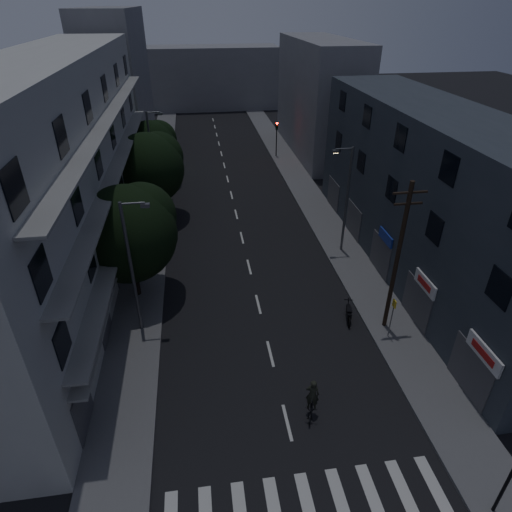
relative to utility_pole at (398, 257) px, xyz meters
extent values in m
plane|color=black|center=(-7.07, 17.23, -4.87)|extent=(160.00, 160.00, 0.00)
cube|color=#565659|center=(-14.57, 17.23, -4.79)|extent=(3.00, 90.00, 0.15)
cube|color=#565659|center=(0.43, 17.23, -4.79)|extent=(3.00, 90.00, 0.15)
cube|color=beige|center=(-7.07, -9.77, -4.86)|extent=(0.50, 3.00, 0.01)
cube|color=beige|center=(-5.77, -9.77, -4.86)|extent=(0.50, 3.00, 0.01)
cube|color=beige|center=(-4.47, -9.77, -4.86)|extent=(0.50, 3.00, 0.01)
cube|color=beige|center=(-3.17, -9.77, -4.86)|extent=(0.50, 3.00, 0.01)
cube|color=beige|center=(-1.87, -9.77, -4.86)|extent=(0.50, 3.00, 0.01)
cube|color=beige|center=(-7.07, -5.77, -4.86)|extent=(0.15, 2.00, 0.01)
cube|color=beige|center=(-7.07, -1.27, -4.86)|extent=(0.15, 2.00, 0.01)
cube|color=beige|center=(-7.07, 3.23, -4.86)|extent=(0.15, 2.00, 0.01)
cube|color=beige|center=(-7.07, 7.73, -4.86)|extent=(0.15, 2.00, 0.01)
cube|color=beige|center=(-7.07, 12.23, -4.86)|extent=(0.15, 2.00, 0.01)
cube|color=beige|center=(-7.07, 16.73, -4.86)|extent=(0.15, 2.00, 0.01)
cube|color=beige|center=(-7.07, 21.23, -4.86)|extent=(0.15, 2.00, 0.01)
cube|color=beige|center=(-7.07, 25.73, -4.86)|extent=(0.15, 2.00, 0.01)
cube|color=beige|center=(-7.07, 30.23, -4.86)|extent=(0.15, 2.00, 0.01)
cube|color=beige|center=(-7.07, 34.73, -4.86)|extent=(0.15, 2.00, 0.01)
cube|color=beige|center=(-7.07, 39.23, -4.86)|extent=(0.15, 2.00, 0.01)
cube|color=beige|center=(-7.07, 43.73, -4.86)|extent=(0.15, 2.00, 0.01)
cube|color=beige|center=(-7.07, 48.23, -4.86)|extent=(0.15, 2.00, 0.01)
cube|color=beige|center=(-7.07, 52.73, -4.86)|extent=(0.15, 2.00, 0.01)
cube|color=#ACADA7|center=(-19.07, 10.23, 2.13)|extent=(6.00, 36.00, 14.00)
cube|color=black|center=(-16.05, -4.77, -2.87)|extent=(0.06, 1.60, 1.60)
cube|color=black|center=(-16.05, 1.23, -2.87)|extent=(0.06, 1.60, 1.60)
cube|color=black|center=(-16.05, 7.23, -2.87)|extent=(0.06, 1.60, 1.60)
cube|color=black|center=(-16.05, 13.23, -2.87)|extent=(0.06, 1.60, 1.60)
cube|color=black|center=(-16.05, 19.23, -2.87)|extent=(0.06, 1.60, 1.60)
cube|color=black|center=(-16.05, 25.23, -2.87)|extent=(0.06, 1.60, 1.60)
cube|color=black|center=(-16.05, -4.77, 0.33)|extent=(0.06, 1.60, 1.60)
cube|color=black|center=(-16.05, 1.23, 0.33)|extent=(0.06, 1.60, 1.60)
cube|color=black|center=(-16.05, 7.23, 0.33)|extent=(0.06, 1.60, 1.60)
cube|color=black|center=(-16.05, 13.23, 0.33)|extent=(0.06, 1.60, 1.60)
cube|color=black|center=(-16.05, 19.23, 0.33)|extent=(0.06, 1.60, 1.60)
cube|color=black|center=(-16.05, 25.23, 0.33)|extent=(0.06, 1.60, 1.60)
cube|color=black|center=(-16.05, -4.77, 3.53)|extent=(0.06, 1.60, 1.60)
cube|color=black|center=(-16.05, 1.23, 3.53)|extent=(0.06, 1.60, 1.60)
cube|color=black|center=(-16.05, 7.23, 3.53)|extent=(0.06, 1.60, 1.60)
cube|color=black|center=(-16.05, 13.23, 3.53)|extent=(0.06, 1.60, 1.60)
cube|color=black|center=(-16.05, 19.23, 3.53)|extent=(0.06, 1.60, 1.60)
cube|color=black|center=(-16.05, 25.23, 3.53)|extent=(0.06, 1.60, 1.60)
cube|color=black|center=(-16.05, -4.77, 6.73)|extent=(0.06, 1.60, 1.60)
cube|color=black|center=(-16.05, 1.23, 6.73)|extent=(0.06, 1.60, 1.60)
cube|color=black|center=(-16.05, 7.23, 6.73)|extent=(0.06, 1.60, 1.60)
cube|color=black|center=(-16.05, 13.23, 6.73)|extent=(0.06, 1.60, 1.60)
cube|color=black|center=(-16.05, 19.23, 6.73)|extent=(0.06, 1.60, 1.60)
cube|color=black|center=(-16.05, 25.23, 6.73)|extent=(0.06, 1.60, 1.60)
cube|color=gray|center=(-15.57, 10.23, -0.87)|extent=(1.00, 32.40, 0.12)
cube|color=gray|center=(-15.57, 10.23, 2.33)|extent=(1.00, 32.40, 0.12)
cube|color=gray|center=(-15.57, 10.23, 5.53)|extent=(1.00, 32.40, 0.12)
cube|color=gray|center=(-15.67, 10.23, -1.77)|extent=(0.80, 32.40, 0.12)
cube|color=#424247|center=(-16.04, -4.77, -3.47)|extent=(0.06, 2.40, 2.40)
cube|color=#424247|center=(-16.04, 1.23, -3.47)|extent=(0.06, 2.40, 2.40)
cube|color=#424247|center=(-16.04, 7.23, -3.47)|extent=(0.06, 2.40, 2.40)
cube|color=#424247|center=(-16.04, 13.23, -3.47)|extent=(0.06, 2.40, 2.40)
cube|color=#424247|center=(-16.04, 19.23, -3.47)|extent=(0.06, 2.40, 2.40)
cube|color=#424247|center=(-16.04, 25.23, -3.47)|extent=(0.06, 2.40, 2.40)
cube|color=#2C333B|center=(4.93, 6.23, 0.63)|extent=(6.00, 28.00, 11.00)
cube|color=black|center=(1.91, -5.27, 1.43)|extent=(0.06, 1.40, 1.50)
cube|color=black|center=(1.91, 0.23, 1.43)|extent=(0.06, 1.40, 1.50)
cube|color=black|center=(1.91, 5.73, 1.43)|extent=(0.06, 1.40, 1.50)
cube|color=black|center=(1.91, 11.23, 1.43)|extent=(0.06, 1.40, 1.50)
cube|color=black|center=(1.91, 16.73, 1.43)|extent=(0.06, 1.40, 1.50)
cube|color=black|center=(1.91, 0.23, 4.73)|extent=(0.06, 1.40, 1.50)
cube|color=black|center=(1.91, 5.73, 4.73)|extent=(0.06, 1.40, 1.50)
cube|color=black|center=(1.91, 11.23, 4.73)|extent=(0.06, 1.40, 1.50)
cube|color=black|center=(1.91, 16.73, 4.73)|extent=(0.06, 1.40, 1.50)
cube|color=#424247|center=(1.90, -5.27, -3.47)|extent=(0.06, 3.00, 2.60)
cube|color=#424247|center=(1.90, 0.23, -3.47)|extent=(0.06, 3.00, 2.60)
cube|color=#424247|center=(1.90, 5.73, -3.47)|extent=(0.06, 3.00, 2.60)
cube|color=#424247|center=(1.90, 11.23, -3.47)|extent=(0.06, 3.00, 2.60)
cube|color=#424247|center=(1.90, 16.73, -3.47)|extent=(0.06, 3.00, 2.60)
cube|color=silver|center=(1.83, -5.77, -1.77)|extent=(0.12, 2.40, 0.80)
cube|color=#B21414|center=(1.75, -5.77, -1.77)|extent=(0.02, 1.60, 0.36)
cube|color=silver|center=(1.83, -0.27, -1.77)|extent=(0.12, 2.20, 0.80)
cube|color=#B21414|center=(1.75, -0.27, -1.77)|extent=(0.02, 1.40, 0.36)
cube|color=navy|center=(1.83, 5.23, -1.77)|extent=(0.12, 2.00, 0.70)
cube|color=slate|center=(-19.07, 40.23, 3.13)|extent=(6.00, 20.00, 16.00)
cube|color=slate|center=(4.93, 34.23, 1.63)|extent=(6.00, 20.00, 13.00)
cube|color=slate|center=(-7.07, 62.23, 0.13)|extent=(24.00, 8.00, 10.00)
cylinder|color=black|center=(-14.76, 5.34, -2.71)|extent=(0.44, 0.44, 4.01)
sphere|color=black|center=(-14.76, 5.34, -0.31)|extent=(6.01, 6.01, 6.01)
sphere|color=black|center=(-13.86, 6.09, 0.44)|extent=(4.21, 4.21, 4.21)
sphere|color=black|center=(-15.51, 4.74, 0.14)|extent=(3.91, 3.91, 3.91)
cylinder|color=black|center=(-14.35, 17.01, -2.72)|extent=(0.44, 0.44, 3.99)
sphere|color=black|center=(-14.35, 17.01, -0.33)|extent=(6.01, 6.01, 6.01)
sphere|color=black|center=(-13.45, 17.77, 0.42)|extent=(4.21, 4.21, 4.21)
sphere|color=black|center=(-15.10, 16.41, 0.12)|extent=(3.91, 3.91, 3.91)
cylinder|color=black|center=(-14.70, 25.08, -2.96)|extent=(0.44, 0.44, 3.51)
sphere|color=black|center=(-14.70, 25.08, -0.86)|extent=(5.23, 5.23, 5.23)
sphere|color=black|center=(-13.92, 25.74, -0.21)|extent=(3.66, 3.66, 3.66)
sphere|color=black|center=(-15.36, 24.56, -0.47)|extent=(3.40, 3.40, 3.40)
cylinder|color=black|center=(-0.21, -10.82, -3.12)|extent=(0.12, 0.12, 3.20)
cylinder|color=black|center=(-0.46, 32.46, -3.12)|extent=(0.12, 0.12, 3.20)
cube|color=black|center=(-0.46, 32.46, -1.07)|extent=(0.28, 0.22, 0.90)
sphere|color=#FF0C05|center=(-0.46, 32.31, -0.74)|extent=(0.22, 0.22, 0.22)
sphere|color=#3F330C|center=(-0.46, 32.31, -1.04)|extent=(0.22, 0.22, 0.22)
sphere|color=black|center=(-0.46, 32.31, -1.34)|extent=(0.22, 0.22, 0.22)
cylinder|color=black|center=(-13.71, 30.86, -3.12)|extent=(0.12, 0.12, 3.20)
cube|color=black|center=(-13.71, 30.86, -1.07)|extent=(0.28, 0.22, 0.90)
sphere|color=black|center=(-13.71, 30.71, -0.74)|extent=(0.22, 0.22, 0.22)
sphere|color=#3F330C|center=(-13.71, 30.71, -1.04)|extent=(0.22, 0.22, 0.22)
sphere|color=#0CFF26|center=(-13.71, 30.71, -1.34)|extent=(0.22, 0.22, 0.22)
cylinder|color=#57585F|center=(-14.21, 1.81, -0.72)|extent=(0.18, 0.18, 8.00)
cylinder|color=#57585F|center=(-13.61, 1.81, 3.18)|extent=(1.20, 0.10, 0.10)
cube|color=#57585F|center=(-13.01, 1.81, 3.03)|extent=(0.45, 0.25, 0.18)
cube|color=#4C4C4C|center=(-13.01, 1.81, 2.93)|extent=(0.35, 0.18, 0.04)
cylinder|color=#54585C|center=(0.27, 9.01, -0.72)|extent=(0.18, 0.18, 8.00)
cylinder|color=#54585C|center=(-0.33, 9.01, 3.18)|extent=(1.20, 0.10, 0.10)
cube|color=#54585C|center=(-0.93, 9.01, 3.03)|extent=(0.45, 0.25, 0.18)
cube|color=#FFD88C|center=(-0.93, 9.01, 2.93)|extent=(0.35, 0.18, 0.04)
cylinder|color=#585C5F|center=(-14.42, 22.06, -0.72)|extent=(0.18, 0.18, 8.00)
cylinder|color=#585C5F|center=(-13.82, 22.06, 3.18)|extent=(1.20, 0.10, 0.10)
cube|color=#585C5F|center=(-13.22, 22.06, 3.03)|extent=(0.45, 0.25, 0.18)
cube|color=#4C4C4C|center=(-13.22, 22.06, 2.93)|extent=(0.35, 0.18, 0.04)
cylinder|color=black|center=(0.00, 0.00, -0.22)|extent=(0.24, 0.24, 9.00)
cube|color=black|center=(0.00, 0.00, 3.68)|extent=(1.80, 0.10, 0.10)
cube|color=black|center=(0.00, 0.00, 3.08)|extent=(1.50, 0.10, 0.10)
cylinder|color=#595B60|center=(-0.19, -0.97, -3.47)|extent=(0.06, 0.06, 2.50)
cube|color=yellow|center=(-0.19, -0.97, -2.42)|extent=(0.05, 0.35, 0.45)
torus|color=black|center=(-2.06, 0.36, -4.57)|extent=(0.27, 0.70, 0.69)
torus|color=black|center=(-1.77, 1.50, -4.57)|extent=(0.27, 0.70, 0.69)
cube|color=black|center=(-1.91, 0.93, -4.26)|extent=(0.50, 1.10, 0.34)
cube|color=black|center=(-1.95, 0.78, -4.01)|extent=(0.39, 0.50, 0.10)
cylinder|color=black|center=(-1.79, 1.45, -4.13)|extent=(0.16, 0.43, 0.82)
cube|color=black|center=(-1.76, 1.54, -3.84)|extent=(0.53, 0.17, 0.04)
imported|color=black|center=(-5.88, -5.43, -4.42)|extent=(1.11, 1.79, 0.89)
imported|color=black|center=(-5.88, -5.43, -3.58)|extent=(0.72, 0.59, 1.70)
camera|label=1|loc=(-10.35, -18.34, 11.82)|focal=30.00mm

